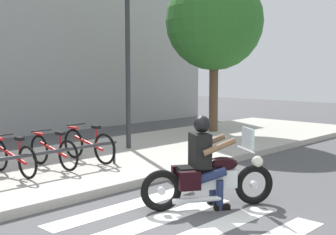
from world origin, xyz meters
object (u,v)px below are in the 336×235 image
street_lamp (128,51)px  bicycle_4 (13,157)px  rider (205,155)px  tree_near_rack (214,22)px  bicycle_5 (53,151)px  bicycle_6 (88,145)px  motorcycle (210,179)px

street_lamp → bicycle_4: bearing=-169.4°
rider → tree_near_rack: tree_near_rack is taller
bicycle_5 → tree_near_rack: 7.35m
rider → bicycle_4: bearing=109.7°
bicycle_5 → bicycle_6: size_ratio=0.95×
motorcycle → bicycle_6: bearing=83.8°
bicycle_5 → tree_near_rack: tree_near_rack is taller
motorcycle → bicycle_6: 3.66m
bicycle_4 → bicycle_5: bearing=-0.0°
street_lamp → tree_near_rack: tree_near_rack is taller
bicycle_4 → rider: bearing=-70.3°
motorcycle → rider: size_ratio=1.30×
bicycle_5 → bicycle_6: 0.87m
tree_near_rack → bicycle_4: bearing=-172.0°
bicycle_4 → street_lamp: 4.10m
bicycle_5 → bicycle_6: bearing=-0.0°
bicycle_5 → street_lamp: size_ratio=0.38×
street_lamp → tree_near_rack: 4.13m
tree_near_rack → rider: bearing=-143.0°
bicycle_6 → rider: bearing=-97.3°
bicycle_4 → bicycle_6: bicycle_6 is taller
motorcycle → bicycle_4: motorcycle is taller
bicycle_5 → rider: bearing=-83.5°
motorcycle → rider: (-0.06, 0.04, 0.37)m
rider → bicycle_6: 3.64m
motorcycle → bicycle_5: size_ratio=1.16×
motorcycle → tree_near_rack: size_ratio=0.36×
bicycle_6 → street_lamp: bearing=20.8°
street_lamp → tree_near_rack: (3.98, 0.40, 1.04)m
motorcycle → street_lamp: street_lamp is taller
rider → bicycle_4: rider is taller
rider → street_lamp: street_lamp is taller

